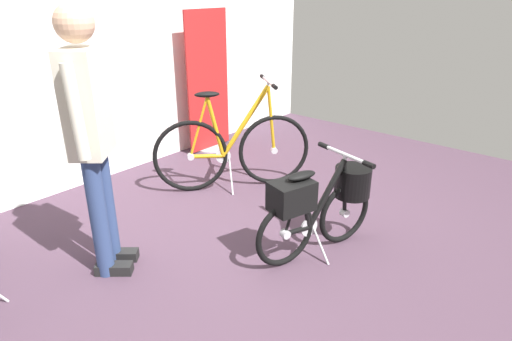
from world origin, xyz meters
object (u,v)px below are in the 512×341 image
folding_bike_foreground (322,201)px  floor_banner_stand (208,90)px  display_bike_right (233,149)px  visitor_near_wall (91,129)px

folding_bike_foreground → floor_banner_stand: bearing=65.1°
display_bike_right → visitor_near_wall: (-1.49, -0.24, 0.60)m
floor_banner_stand → visitor_near_wall: visitor_near_wall is taller
display_bike_right → folding_bike_foreground: bearing=-107.8°
floor_banner_stand → visitor_near_wall: (-2.10, -1.18, 0.29)m
folding_bike_foreground → display_bike_right: 1.28m
folding_bike_foreground → visitor_near_wall: bearing=138.3°
floor_banner_stand → folding_bike_foreground: (-1.00, -2.16, -0.30)m
floor_banner_stand → display_bike_right: bearing=-123.0°
floor_banner_stand → visitor_near_wall: 2.43m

